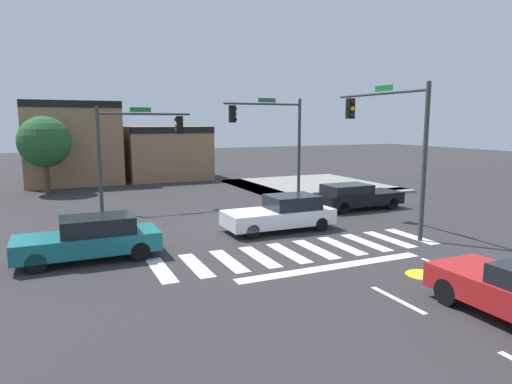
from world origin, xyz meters
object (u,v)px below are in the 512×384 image
at_px(car_teal, 91,238).
at_px(roadside_tree, 44,142).
at_px(traffic_signal_southeast, 389,129).
at_px(car_white, 282,213).
at_px(traffic_signal_northeast, 272,130).
at_px(traffic_signal_northwest, 136,138).
at_px(car_black, 356,196).

xyz_separation_m(car_teal, roadside_tree, (-1.43, 16.45, 2.62)).
distance_m(traffic_signal_southeast, car_white, 5.80).
distance_m(traffic_signal_northeast, roadside_tree, 14.92).
bearing_deg(roadside_tree, traffic_signal_northwest, -60.59).
bearing_deg(traffic_signal_southeast, car_teal, 87.09).
bearing_deg(car_black, traffic_signal_northwest, 155.88).
xyz_separation_m(traffic_signal_southeast, car_black, (1.66, 4.31, -3.64)).
xyz_separation_m(traffic_signal_northwest, car_white, (4.83, -7.34, -3.07)).
relative_size(traffic_signal_northeast, roadside_tree, 1.19).
xyz_separation_m(car_teal, car_black, (13.73, 3.70, -0.04)).
height_order(traffic_signal_southeast, car_teal, traffic_signal_southeast).
relative_size(car_white, roadside_tree, 0.94).
distance_m(traffic_signal_northeast, car_black, 6.19).
relative_size(traffic_signal_northeast, car_white, 1.27).
height_order(traffic_signal_northeast, car_white, traffic_signal_northeast).
bearing_deg(car_white, traffic_signal_northwest, -56.67).
height_order(car_teal, car_white, car_white).
distance_m(traffic_signal_northeast, car_white, 8.06).
relative_size(traffic_signal_southeast, car_black, 1.33).
bearing_deg(traffic_signal_southeast, roadside_tree, 38.34).
distance_m(car_teal, roadside_tree, 16.72).
height_order(traffic_signal_northeast, traffic_signal_northwest, traffic_signal_northeast).
bearing_deg(traffic_signal_southeast, traffic_signal_northwest, 44.73).
xyz_separation_m(traffic_signal_northwest, car_teal, (-3.07, -8.47, -3.05)).
bearing_deg(traffic_signal_northwest, traffic_signal_northeast, -4.69).
bearing_deg(traffic_signal_northwest, roadside_tree, 119.41).
height_order(traffic_signal_southeast, car_white, traffic_signal_southeast).
distance_m(traffic_signal_northeast, car_teal, 13.73).
xyz_separation_m(traffic_signal_northwest, traffic_signal_southeast, (9.00, -9.09, 0.56)).
xyz_separation_m(car_teal, car_white, (7.90, 1.14, -0.02)).
distance_m(traffic_signal_southeast, car_black, 5.89).
bearing_deg(roadside_tree, car_teal, -85.04).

